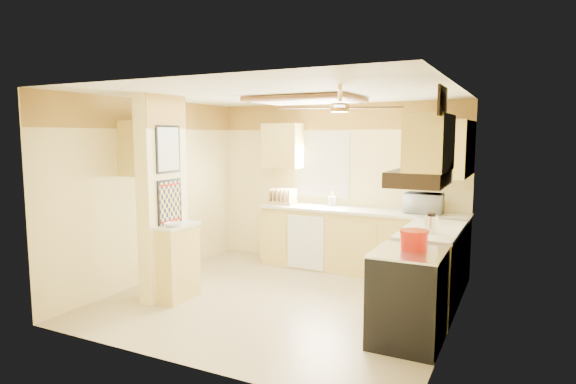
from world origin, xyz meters
The scene contains 34 objects.
floor centered at (0.00, 0.00, 0.00)m, with size 4.00×4.00×0.00m, color tan.
ceiling centered at (0.00, 0.00, 2.50)m, with size 4.00×4.00×0.00m, color white.
wall_back centered at (0.00, 1.90, 1.25)m, with size 4.00×4.00×0.00m, color #FFE99B.
wall_front centered at (0.00, -1.90, 1.25)m, with size 4.00×4.00×0.00m, color #FFE99B.
wall_left centered at (-2.00, 0.00, 1.25)m, with size 3.80×3.80×0.00m, color #FFE99B.
wall_right centered at (2.00, 0.00, 1.25)m, with size 3.80×3.80×0.00m, color #FFE99B.
wallpaper_border centered at (0.00, 1.88, 2.30)m, with size 4.00×0.02×0.40m, color gold.
partition_column centered at (-1.35, -0.55, 1.25)m, with size 0.20×0.70×2.50m, color #FFE99B.
partition_ledge centered at (-1.13, -0.55, 0.45)m, with size 0.25×0.55×0.90m, color #EBD76F.
ledge_top centered at (-1.13, -0.55, 0.92)m, with size 0.28×0.58×0.04m, color silver.
lower_cabinets_back centered at (0.50, 1.60, 0.45)m, with size 3.00×0.60×0.90m, color #EBD76F.
lower_cabinets_right centered at (1.70, 0.60, 0.45)m, with size 0.60×1.40×0.90m, color #EBD76F.
countertop_back centered at (0.50, 1.59, 0.92)m, with size 3.04×0.64×0.04m, color silver.
countertop_right centered at (1.69, 0.60, 0.92)m, with size 0.64×1.44×0.04m, color silver.
dishwasher_panel centered at (-0.25, 1.29, 0.43)m, with size 0.58×0.02×0.80m, color white.
window centered at (-0.25, 1.89, 1.55)m, with size 0.92×0.02×1.02m.
upper_cab_back_left centered at (-0.85, 1.72, 1.85)m, with size 0.60×0.35×0.70m, color #EBD76F.
upper_cab_back_right centered at (1.55, 1.72, 1.85)m, with size 0.90×0.35×0.70m, color #EBD76F.
upper_cab_right centered at (1.82, 1.25, 1.85)m, with size 0.35×1.00×0.70m, color #EBD76F.
upper_cab_left_wall centered at (-1.82, -0.25, 1.85)m, with size 0.35×0.75×0.70m, color #EBD76F.
upper_cab_over_stove centered at (1.82, -0.55, 1.95)m, with size 0.35×0.76×0.52m, color #EBD76F.
stove centered at (1.67, -0.55, 0.46)m, with size 0.68×0.77×0.92m.
range_hood centered at (1.74, -0.55, 1.62)m, with size 0.50×0.76×0.14m, color black.
poster_menu centered at (-1.24, -0.55, 1.85)m, with size 0.02×0.42×0.57m.
poster_nashville centered at (-1.24, -0.55, 1.20)m, with size 0.02×0.42×0.57m.
ceiling_light_panel centered at (0.10, 0.50, 2.46)m, with size 1.35×0.95×0.06m.
ceiling_fan centered at (1.00, -0.70, 2.29)m, with size 1.15×1.15×0.26m.
vent_grate centered at (1.98, -0.90, 2.30)m, with size 0.02×0.40×0.25m, color black.
microwave centered at (1.39, 1.63, 1.08)m, with size 0.50×0.34×0.28m, color white.
bowl centered at (-1.08, -0.69, 0.96)m, with size 0.20×0.20×0.05m, color white.
dutch_oven centered at (1.69, -0.45, 1.01)m, with size 0.28×0.28×0.19m.
kettle centered at (1.73, 0.27, 1.05)m, with size 0.15×0.15×0.23m.
dish_rack centered at (-0.79, 1.59, 1.03)m, with size 0.41×0.30×0.24m.
utensil_crock centered at (-0.01, 1.75, 1.01)m, with size 0.11×0.11×0.22m.
Camera 1 is at (2.63, -5.10, 2.02)m, focal length 30.00 mm.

